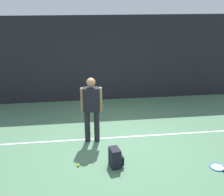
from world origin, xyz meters
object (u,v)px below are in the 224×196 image
at_px(tennis_player, 92,106).
at_px(tennis_ball_near_player, 90,133).
at_px(tennis_racket, 218,168).
at_px(backpack, 115,158).
at_px(tennis_ball_by_fence, 78,165).

bearing_deg(tennis_player, tennis_ball_near_player, -78.89).
bearing_deg(tennis_racket, tennis_ball_near_player, 35.73).
bearing_deg(tennis_ball_near_player, tennis_racket, -36.26).
relative_size(tennis_racket, tennis_ball_near_player, 9.65).
distance_m(tennis_racket, backpack, 2.26).
height_order(tennis_ball_near_player, tennis_ball_by_fence, same).
height_order(tennis_racket, tennis_ball_by_fence, tennis_ball_by_fence).
distance_m(backpack, tennis_ball_near_player, 1.69).
relative_size(tennis_player, tennis_ball_by_fence, 25.76).
xyz_separation_m(tennis_player, backpack, (0.43, -1.20, -0.76)).
bearing_deg(tennis_ball_near_player, backpack, -73.53).
bearing_deg(tennis_player, backpack, 115.03).
relative_size(tennis_ball_near_player, tennis_ball_by_fence, 1.00).
height_order(tennis_player, tennis_racket, tennis_player).
xyz_separation_m(tennis_racket, backpack, (-2.22, 0.37, 0.20)).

